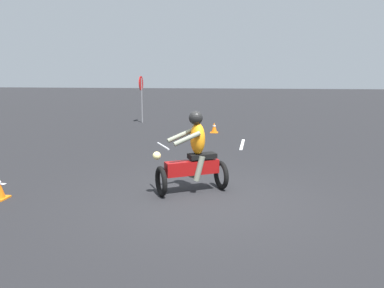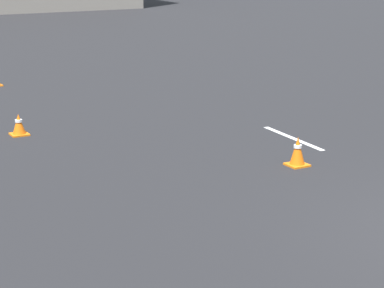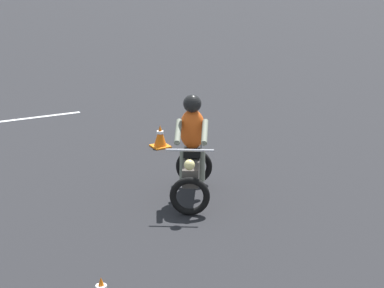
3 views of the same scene
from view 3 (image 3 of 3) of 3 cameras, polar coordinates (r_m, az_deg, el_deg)
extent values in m
torus|color=black|center=(11.06, -0.17, -4.00)|extent=(0.56, 0.41, 0.60)
torus|color=black|center=(12.27, 0.16, -1.72)|extent=(0.56, 0.41, 0.60)
cube|color=#4C4742|center=(11.59, 0.00, -1.79)|extent=(0.79, 1.06, 0.28)
cube|color=black|center=(11.72, 0.06, -0.41)|extent=(0.52, 0.61, 0.10)
cylinder|color=silver|center=(10.86, -0.16, -0.48)|extent=(0.61, 0.41, 0.04)
sphere|color=#F2E08C|center=(10.80, -0.20, -1.60)|extent=(0.22, 0.22, 0.16)
ellipsoid|color=#EA5919|center=(11.52, 0.03, 1.13)|extent=(0.49, 0.45, 0.64)
cylinder|color=slate|center=(11.23, -1.07, 0.94)|extent=(0.37, 0.51, 0.27)
cylinder|color=slate|center=(11.21, 0.97, 0.91)|extent=(0.37, 0.51, 0.27)
cylinder|color=slate|center=(11.69, -0.66, -1.61)|extent=(0.23, 0.27, 0.51)
cylinder|color=slate|center=(11.67, 0.71, -1.63)|extent=(0.23, 0.27, 0.51)
sphere|color=black|center=(11.36, 0.02, 3.10)|extent=(0.39, 0.39, 0.28)
cylinder|color=white|center=(8.71, -6.93, -10.78)|extent=(0.13, 0.13, 0.05)
cube|color=orange|center=(14.21, -2.43, -0.17)|extent=(0.32, 0.32, 0.03)
cone|color=orange|center=(14.14, -2.44, 0.67)|extent=(0.24, 0.24, 0.40)
cylinder|color=white|center=(14.12, -2.44, 0.90)|extent=(0.13, 0.13, 0.05)
cube|color=silver|center=(16.49, -11.75, 2.01)|extent=(1.93, 0.23, 0.01)
camera|label=1|loc=(17.01, -9.37, 10.72)|focal=35.00mm
camera|label=2|loc=(21.35, -12.14, 14.83)|focal=70.00mm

